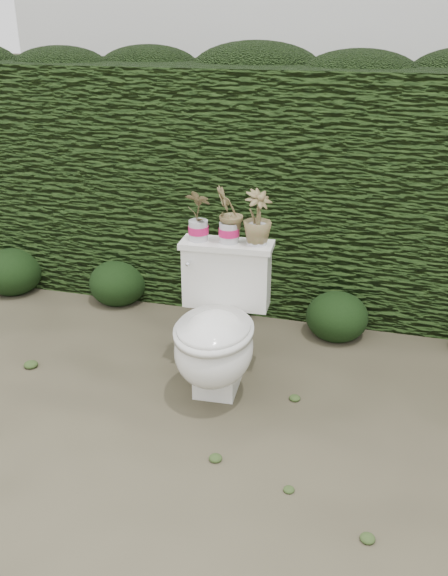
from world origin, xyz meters
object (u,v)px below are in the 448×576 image
(potted_plant_center, at_px, (229,216))
(potted_plant_right, at_px, (257,219))
(toilet, at_px, (217,332))
(potted_plant_left, at_px, (198,216))

(potted_plant_center, relative_size, potted_plant_right, 1.06)
(potted_plant_right, bearing_deg, toilet, -172.20)
(potted_plant_left, xyz_separation_m, potted_plant_center, (0.17, 0.01, 0.01))
(potted_plant_center, xyz_separation_m, potted_plant_right, (0.15, 0.01, -0.01))
(potted_plant_left, height_order, potted_plant_right, potted_plant_right)
(toilet, height_order, potted_plant_left, potted_plant_left)
(toilet, xyz_separation_m, potted_plant_right, (0.15, 0.25, 0.56))
(toilet, bearing_deg, potted_plant_left, 123.12)
(toilet, height_order, potted_plant_right, potted_plant_right)
(potted_plant_left, xyz_separation_m, potted_plant_right, (0.32, 0.02, 0.00))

